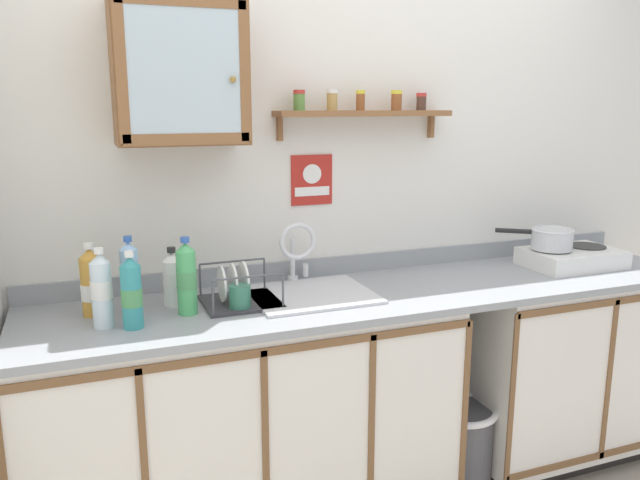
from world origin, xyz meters
The scene contains 20 objects.
back_wall centered at (0.00, 0.74, 1.31)m, with size 3.55×0.07×2.60m.
lower_cabinet_run centered at (-0.63, 0.40, 0.45)m, with size 1.67×0.63×0.90m.
lower_cabinet_run_right centered at (0.94, 0.40, 0.45)m, with size 1.06×0.63×0.90m.
countertop centered at (0.00, 0.40, 0.91)m, with size 2.91×0.65×0.03m, color gray.
backsplash centered at (0.00, 0.70, 0.97)m, with size 2.91×0.02×0.08m, color gray.
sink centered at (-0.33, 0.44, 0.90)m, with size 0.48×0.46×0.41m.
hot_plate_stove centered at (0.98, 0.42, 0.97)m, with size 0.44×0.29×0.09m.
saucepan centered at (0.87, 0.44, 1.07)m, with size 0.31×0.26×0.10m.
bottle_water_clear_0 centered at (-1.13, 0.34, 1.06)m, with size 0.07×0.07×0.28m.
bottle_water_blue_1 centered at (-1.03, 0.43, 1.06)m, with size 0.07×0.07×0.30m.
bottle_opaque_white_2 centered at (-0.87, 0.50, 1.03)m, with size 0.07×0.07×0.23m.
bottle_soda_green_3 centered at (-0.83, 0.38, 1.06)m, with size 0.07×0.07×0.29m.
bottle_detergent_teal_4 centered at (-1.03, 0.30, 1.05)m, with size 0.07×0.07×0.27m.
bottle_juice_amber_5 centered at (-1.16, 0.49, 1.05)m, with size 0.08×0.08×0.27m.
dish_rack centered at (-0.63, 0.43, 0.97)m, with size 0.29×0.27×0.17m.
mug centered at (-0.64, 0.35, 0.98)m, with size 0.08×0.12×0.10m.
wall_cabinet centered at (-0.79, 0.59, 1.80)m, with size 0.48×0.27×0.53m.
spice_shelf centered at (-0.01, 0.64, 1.65)m, with size 0.79×0.14×0.21m.
warning_sign centered at (-0.23, 0.71, 1.36)m, with size 0.19×0.01×0.22m.
trash_bin centered at (0.31, 0.28, 0.21)m, with size 0.33×0.33×0.40m.
Camera 1 is at (-1.17, -1.85, 1.68)m, focal length 35.29 mm.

